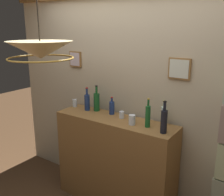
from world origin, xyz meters
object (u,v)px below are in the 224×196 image
liquor_bottle_amaro (87,102)px  liquor_bottle_bourbon (164,115)px  liquor_bottle_tequila (148,116)px  liquor_bottle_vermouth (112,107)px  glass_tumbler_shot (132,120)px  liquor_bottle_rum (97,101)px  glass_tumbler_highball (122,115)px  liquor_bottle_port (164,121)px  glass_tumbler_rocks (75,103)px  pendant_lamp (40,51)px

liquor_bottle_amaro → liquor_bottle_bourbon: bearing=3.9°
liquor_bottle_tequila → liquor_bottle_vermouth: size_ratio=1.46×
liquor_bottle_tequila → glass_tumbler_shot: bearing=-170.1°
liquor_bottle_bourbon → liquor_bottle_rum: 0.86m
glass_tumbler_shot → glass_tumbler_highball: bearing=151.7°
liquor_bottle_rum → liquor_bottle_port: (0.95, -0.18, 0.01)m
glass_tumbler_highball → liquor_bottle_rum: bearing=172.6°
glass_tumbler_rocks → liquor_bottle_rum: bearing=4.8°
liquor_bottle_bourbon → liquor_bottle_vermouth: 0.64m
liquor_bottle_vermouth → glass_tumbler_rocks: 0.56m
liquor_bottle_rum → liquor_bottle_vermouth: size_ratio=1.52×
liquor_bottle_amaro → glass_tumbler_shot: size_ratio=2.74×
liquor_bottle_bourbon → liquor_bottle_port: size_ratio=0.82×
liquor_bottle_vermouth → glass_tumbler_shot: 0.40m
liquor_bottle_tequila → liquor_bottle_rum: bearing=170.4°
liquor_bottle_bourbon → liquor_bottle_vermouth: bearing=-178.5°
liquor_bottle_bourbon → liquor_bottle_vermouth: size_ratio=1.27×
liquor_bottle_rum → pendant_lamp: size_ratio=0.52×
glass_tumbler_shot → liquor_bottle_vermouth: bearing=156.6°
liquor_bottle_rum → glass_tumbler_rocks: bearing=-175.2°
liquor_bottle_bourbon → liquor_bottle_tequila: (-0.11, -0.15, 0.02)m
liquor_bottle_rum → liquor_bottle_tequila: bearing=-9.6°
liquor_bottle_port → liquor_bottle_amaro: size_ratio=1.12×
liquor_bottle_tequila → liquor_bottle_port: bearing=-14.4°
liquor_bottle_rum → liquor_bottle_amaro: bearing=-156.8°
liquor_bottle_vermouth → glass_tumbler_highball: liquor_bottle_vermouth is taller
liquor_bottle_bourbon → glass_tumbler_rocks: 1.20m
glass_tumbler_rocks → glass_tumbler_highball: bearing=-1.8°
liquor_bottle_rum → glass_tumbler_shot: liquor_bottle_rum is taller
liquor_bottle_bourbon → liquor_bottle_tequila: size_ratio=0.87×
liquor_bottle_vermouth → glass_tumbler_rocks: liquor_bottle_vermouth is taller
liquor_bottle_bourbon → liquor_bottle_tequila: liquor_bottle_tequila is taller
liquor_bottle_vermouth → pendant_lamp: size_ratio=0.34×
liquor_bottle_tequila → glass_tumbler_highball: (-0.36, 0.08, -0.08)m
liquor_bottle_port → liquor_bottle_vermouth: liquor_bottle_port is taller
liquor_bottle_rum → liquor_bottle_bourbon: bearing=1.3°
liquor_bottle_port → liquor_bottle_amaro: 1.07m
liquor_bottle_tequila → glass_tumbler_highball: bearing=168.1°
liquor_bottle_rum → pendant_lamp: pendant_lamp is taller
liquor_bottle_port → glass_tumbler_highball: (-0.56, 0.13, -0.09)m
glass_tumbler_rocks → pendant_lamp: bearing=-68.5°
liquor_bottle_amaro → glass_tumbler_shot: 0.71m
liquor_bottle_rum → glass_tumbler_highball: (0.39, -0.05, -0.08)m
liquor_bottle_bourbon → liquor_bottle_vermouth: (-0.64, -0.02, -0.03)m
pendant_lamp → liquor_bottle_rum: bearing=86.7°
liquor_bottle_bourbon → liquor_bottle_tequila: bearing=-126.1°
liquor_bottle_bourbon → pendant_lamp: pendant_lamp is taller
liquor_bottle_amaro → pendant_lamp: 0.98m
liquor_bottle_rum → glass_tumbler_rocks: (-0.33, -0.03, -0.07)m
glass_tumbler_highball → glass_tumbler_shot: glass_tumbler_shot is taller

